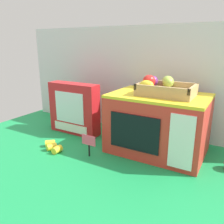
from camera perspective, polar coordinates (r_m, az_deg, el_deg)
ground_plane at (r=1.16m, az=3.44°, el=-8.26°), size 1.70×1.70×0.00m
display_back_panel at (r=1.29m, az=8.51°, el=7.58°), size 1.61×0.03×0.58m
toy_microwave at (r=1.08m, az=11.23°, el=-2.78°), size 0.42×0.29×0.27m
food_groups_crate at (r=1.04m, az=12.43°, el=5.80°), size 0.23×0.18×0.08m
cookie_set_box at (r=1.30m, az=-9.34°, el=0.86°), size 0.30×0.08×0.28m
price_sign at (r=1.03m, az=-5.76°, el=-7.51°), size 0.07×0.01×0.10m
loose_toy_banana at (r=1.15m, az=-14.39°, el=-8.25°), size 0.12×0.08×0.03m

